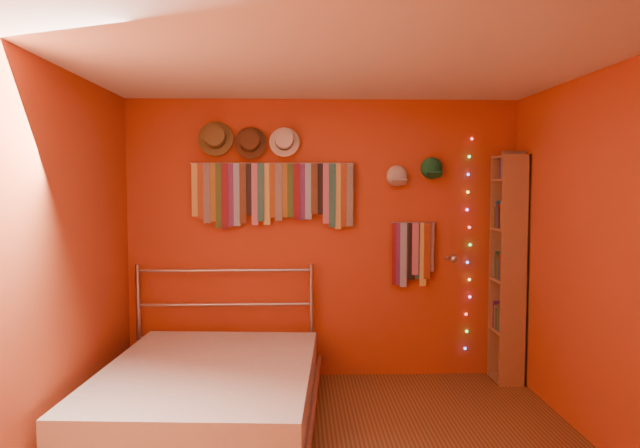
{
  "coord_description": "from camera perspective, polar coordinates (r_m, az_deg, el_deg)",
  "views": [
    {
      "loc": [
        -0.23,
        -3.84,
        1.76
      ],
      "look_at": [
        -0.06,
        0.9,
        1.44
      ],
      "focal_mm": 35.0,
      "sensor_mm": 36.0,
      "label": 1
    }
  ],
  "objects": [
    {
      "name": "fedora_white",
      "position": [
        5.51,
        -3.29,
        7.6
      ],
      "size": [
        0.27,
        0.14,
        0.26
      ],
      "rotation": [
        1.36,
        0.0,
        0.0
      ],
      "color": "silver",
      "rests_on": "back_wall"
    },
    {
      "name": "tie_rack",
      "position": [
        5.53,
        -4.33,
        2.96
      ],
      "size": [
        1.45,
        0.03,
        0.59
      ],
      "color": "#ABABB0",
      "rests_on": "back_wall"
    },
    {
      "name": "reading_lamp",
      "position": [
        5.58,
        12.04,
        -3.11
      ],
      "size": [
        0.07,
        0.29,
        0.09
      ],
      "color": "#ABABB0",
      "rests_on": "back_wall"
    },
    {
      "name": "small_tie_rack",
      "position": [
        5.66,
        8.47,
        -2.46
      ],
      "size": [
        0.4,
        0.03,
        0.58
      ],
      "color": "#ABABB0",
      "rests_on": "back_wall"
    },
    {
      "name": "ceiling",
      "position": [
        3.92,
        1.42,
        14.69
      ],
      "size": [
        3.5,
        3.5,
        0.02
      ],
      "primitive_type": "cube",
      "color": "white",
      "rests_on": "back_wall"
    },
    {
      "name": "cap_white",
      "position": [
        5.61,
        7.05,
        4.38
      ],
      "size": [
        0.18,
        0.23,
        0.18
      ],
      "color": "silver",
      "rests_on": "back_wall"
    },
    {
      "name": "left_wall",
      "position": [
        4.16,
        -23.47,
        -3.54
      ],
      "size": [
        0.02,
        3.5,
        2.5
      ],
      "primitive_type": "cube",
      "color": "#AB3F1B",
      "rests_on": "ground"
    },
    {
      "name": "cap_green",
      "position": [
        5.67,
        10.16,
        5.03
      ],
      "size": [
        0.19,
        0.23,
        0.19
      ],
      "color": "#176A37",
      "rests_on": "back_wall"
    },
    {
      "name": "right_wall",
      "position": [
        4.36,
        25.08,
        -3.28
      ],
      "size": [
        0.02,
        3.5,
        2.5
      ],
      "primitive_type": "cube",
      "color": "#AB3F1B",
      "rests_on": "ground"
    },
    {
      "name": "fairy_lights",
      "position": [
        5.79,
        13.41,
        -1.86
      ],
      "size": [
        0.06,
        0.02,
        1.93
      ],
      "color": "#FF3333",
      "rests_on": "back_wall"
    },
    {
      "name": "bookshelf",
      "position": [
        5.74,
        17.2,
        -3.78
      ],
      "size": [
        0.25,
        0.34,
        2.0
      ],
      "color": "brown",
      "rests_on": "ground"
    },
    {
      "name": "fedora_brown",
      "position": [
        5.52,
        -6.4,
        7.48
      ],
      "size": [
        0.29,
        0.15,
        0.28
      ],
      "rotation": [
        1.36,
        0.0,
        0.0
      ],
      "color": "#4F311C",
      "rests_on": "back_wall"
    },
    {
      "name": "back_wall",
      "position": [
        5.62,
        0.31,
        -1.39
      ],
      "size": [
        3.5,
        0.02,
        2.5
      ],
      "primitive_type": "cube",
      "color": "#AB3F1B",
      "rests_on": "ground"
    },
    {
      "name": "bed",
      "position": [
        4.71,
        -10.17,
        -15.08
      ],
      "size": [
        1.71,
        2.2,
        1.04
      ],
      "rotation": [
        0.0,
        0.0,
        -0.07
      ],
      "color": "#ABABB0",
      "rests_on": "ground"
    },
    {
      "name": "fedora_olive",
      "position": [
        5.56,
        -9.58,
        7.82
      ],
      "size": [
        0.31,
        0.17,
        0.31
      ],
      "rotation": [
        1.36,
        0.0,
        0.0
      ],
      "color": "brown",
      "rests_on": "back_wall"
    }
  ]
}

